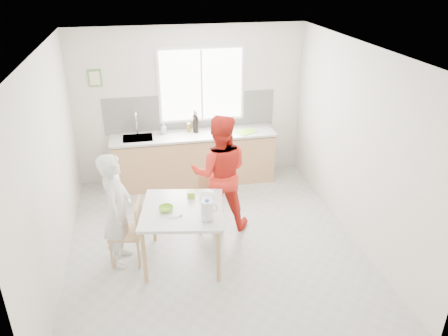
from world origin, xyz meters
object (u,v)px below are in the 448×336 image
object	(u,v)px
chair_far	(211,200)
person_white	(117,210)
bowl_white	(206,197)
dining_table	(183,214)
wine_bottle_a	(195,123)
milk_jug	(207,210)
wine_bottle_b	(196,124)
person_red	(220,173)
bowl_green	(166,209)
chair_left	(131,229)

from	to	relation	value
chair_far	person_white	bearing A→B (deg)	-145.42
person_white	bowl_white	distance (m)	1.15
dining_table	chair_far	distance (m)	0.92
wine_bottle_a	dining_table	bearing A→B (deg)	-101.86
bowl_white	milk_jug	world-z (taller)	milk_jug
bowl_white	wine_bottle_b	xyz separation A→B (m)	(0.17, 2.10, 0.26)
bowl_white	chair_far	bearing A→B (deg)	74.97
dining_table	person_white	size ratio (longest dim) A/B	0.77
person_red	bowl_green	bearing A→B (deg)	52.19
dining_table	wine_bottle_b	world-z (taller)	wine_bottle_b
person_white	bowl_green	xyz separation A→B (m)	(0.61, -0.16, 0.04)
bowl_white	milk_jug	bearing A→B (deg)	-97.34
bowl_green	dining_table	bearing A→B (deg)	4.09
wine_bottle_b	dining_table	bearing A→B (deg)	-102.58
chair_far	person_red	xyz separation A→B (m)	(0.14, 0.00, 0.43)
milk_jug	wine_bottle_a	bearing A→B (deg)	95.26
chair_left	wine_bottle_b	size ratio (longest dim) A/B	2.92
chair_left	wine_bottle_a	distance (m)	2.56
chair_left	person_white	bearing A→B (deg)	-90.00
person_white	person_red	xyz separation A→B (m)	(1.44, 0.60, 0.10)
chair_left	bowl_white	distance (m)	1.07
bowl_green	chair_far	bearing A→B (deg)	47.49
person_white	bowl_white	size ratio (longest dim) A/B	8.10
person_red	milk_jug	xyz separation A→B (m)	(-0.35, -1.07, 0.06)
bowl_green	bowl_white	world-z (taller)	bowl_green
wine_bottle_b	bowl_green	bearing A→B (deg)	-107.26
bowl_green	person_white	bearing A→B (deg)	165.49
chair_far	person_white	xyz separation A→B (m)	(-1.30, -0.60, 0.33)
chair_far	bowl_white	distance (m)	0.67
person_red	milk_jug	size ratio (longest dim) A/B	6.53
bowl_green	chair_left	bearing A→B (deg)	164.16
chair_far	milk_jug	bearing A→B (deg)	-91.36
wine_bottle_b	wine_bottle_a	bearing A→B (deg)	133.40
chair_far	bowl_green	size ratio (longest dim) A/B	4.39
person_white	wine_bottle_b	size ratio (longest dim) A/B	5.17
chair_left	person_white	size ratio (longest dim) A/B	0.57
bowl_green	milk_jug	bearing A→B (deg)	-33.57
person_red	wine_bottle_b	size ratio (longest dim) A/B	5.83
chair_left	chair_far	xyz separation A→B (m)	(1.16, 0.62, -0.04)
dining_table	bowl_green	bearing A→B (deg)	-175.91
chair_far	bowl_white	size ratio (longest dim) A/B	4.21
wine_bottle_a	wine_bottle_b	bearing A→B (deg)	-46.60
dining_table	wine_bottle_b	bearing A→B (deg)	77.42
person_white	wine_bottle_a	xyz separation A→B (m)	(1.30, 2.18, 0.30)
chair_far	bowl_white	xyz separation A→B (m)	(-0.15, -0.54, 0.37)
chair_left	person_red	world-z (taller)	person_red
chair_far	wine_bottle_a	world-z (taller)	wine_bottle_a
dining_table	wine_bottle_b	distance (m)	2.38
bowl_white	bowl_green	bearing A→B (deg)	-158.98
bowl_green	wine_bottle_b	distance (m)	2.44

